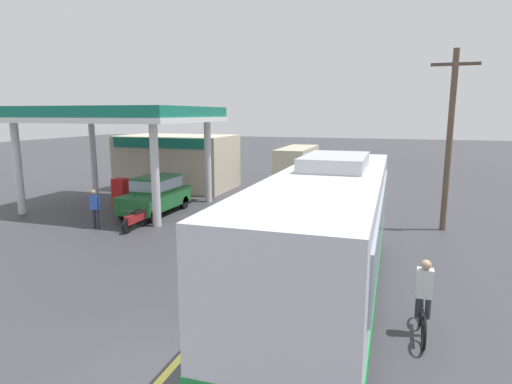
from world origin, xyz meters
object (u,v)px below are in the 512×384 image
(minibus_opposing_lane, at_px, (297,161))
(pedestrian_near_pump, at_px, (164,184))
(coach_bus_main, at_px, (328,237))
(car_at_pump, at_px, (156,193))
(pedestrian_by_shop, at_px, (95,207))
(motorcycle_parked_forecourt, at_px, (135,219))
(cyclist_on_shoulder, at_px, (423,301))

(minibus_opposing_lane, distance_m, pedestrian_near_pump, 10.37)
(coach_bus_main, bearing_deg, car_at_pump, 141.88)
(minibus_opposing_lane, bearing_deg, pedestrian_by_shop, -109.86)
(motorcycle_parked_forecourt, bearing_deg, cyclist_on_shoulder, -27.25)
(cyclist_on_shoulder, relative_size, pedestrian_by_shop, 1.10)
(pedestrian_near_pump, bearing_deg, cyclist_on_shoulder, -41.56)
(car_at_pump, xyz_separation_m, pedestrian_by_shop, (-1.00, -3.18, -0.08))
(cyclist_on_shoulder, bearing_deg, car_at_pump, 143.94)
(motorcycle_parked_forecourt, xyz_separation_m, pedestrian_near_pump, (-1.93, 5.76, 0.49))
(pedestrian_near_pump, bearing_deg, minibus_opposing_lane, 57.38)
(coach_bus_main, height_order, cyclist_on_shoulder, coach_bus_main)
(coach_bus_main, distance_m, motorcycle_parked_forecourt, 9.81)
(cyclist_on_shoulder, distance_m, pedestrian_by_shop, 13.64)
(coach_bus_main, distance_m, car_at_pump, 11.88)
(coach_bus_main, distance_m, pedestrian_near_pump, 14.73)
(car_at_pump, relative_size, pedestrian_near_pump, 2.53)
(car_at_pump, bearing_deg, pedestrian_by_shop, -107.44)
(coach_bus_main, bearing_deg, motorcycle_parked_forecourt, 152.51)
(coach_bus_main, distance_m, cyclist_on_shoulder, 2.69)
(minibus_opposing_lane, relative_size, cyclist_on_shoulder, 3.37)
(coach_bus_main, xyz_separation_m, minibus_opposing_lane, (-4.97, 18.96, -0.25))
(minibus_opposing_lane, height_order, motorcycle_parked_forecourt, minibus_opposing_lane)
(cyclist_on_shoulder, bearing_deg, pedestrian_by_shop, 157.34)
(car_at_pump, xyz_separation_m, pedestrian_near_pump, (-1.22, 2.92, -0.08))
(pedestrian_near_pump, xyz_separation_m, pedestrian_by_shop, (0.22, -6.10, 0.00))
(minibus_opposing_lane, distance_m, cyclist_on_shoulder, 21.35)
(minibus_opposing_lane, bearing_deg, pedestrian_near_pump, -122.62)
(car_at_pump, relative_size, motorcycle_parked_forecourt, 2.33)
(motorcycle_parked_forecourt, distance_m, pedestrian_near_pump, 6.09)
(car_at_pump, bearing_deg, minibus_opposing_lane, 69.49)
(car_at_pump, height_order, pedestrian_near_pump, car_at_pump)
(car_at_pump, height_order, minibus_opposing_lane, minibus_opposing_lane)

